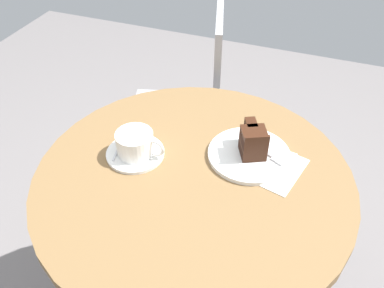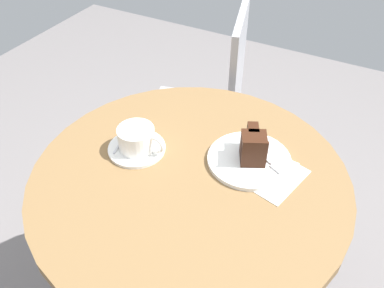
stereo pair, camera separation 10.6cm
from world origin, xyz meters
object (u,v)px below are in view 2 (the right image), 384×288
Objects in this scene: cake_plate at (249,160)px; fork at (268,160)px; saucer at (137,148)px; cafe_chair at (214,101)px; coffee_cup at (137,138)px; cake_slice at (253,147)px; napkin at (266,171)px; teaspoon at (124,138)px.

fork is at bearing 14.57° from cake_plate.
saucer is 0.35m from fork.
cafe_chair is at bearing 94.53° from saucer.
cafe_chair is (-0.05, 0.59, -0.26)m from coffee_cup.
coffee_cup is 0.35m from fork.
cake_slice is 0.77× the size of fork.
fork is at bearing 102.70° from napkin.
coffee_cup is 1.31× the size of teaspoon.
cafe_chair is (-0.05, 0.59, -0.23)m from saucer.
fork is at bearing 21.78° from cafe_chair.
saucer is 0.05m from teaspoon.
teaspoon is 0.74× the size of fork.
coffee_cup is 0.69× the size of napkin.
napkin is at bearing 13.79° from coffee_cup.
saucer is 0.81× the size of napkin.
coffee_cup is 1.25× the size of cake_slice.
cafe_chair is (-0.39, 0.51, -0.22)m from napkin.
coffee_cup is at bearing -135.19° from fork.
napkin is at bearing -23.62° from cake_slice.
cake_slice is at bearing -87.35° from teaspoon.
napkin is (0.01, -0.03, -0.01)m from fork.
coffee_cup is (0.00, 0.00, 0.04)m from saucer.
cake_plate is 0.04m from cake_slice.
napkin is (0.05, -0.02, -0.05)m from cake_slice.
cake_slice is 0.55× the size of napkin.
saucer is 0.17× the size of cafe_chair.
coffee_cup is at bearing -166.21° from napkin.
fork is 0.66m from cafe_chair.
teaspoon is 0.96× the size of cake_slice.
coffee_cup is 0.96× the size of fork.
saucer is 1.17× the size of coffee_cup.
coffee_cup is 0.15× the size of cafe_chair.
teaspoon is 0.35m from cake_plate.
cake_plate is 0.05m from napkin.
cake_plate is 1.14× the size of napkin.
napkin is at bearing -91.96° from teaspoon.
cafe_chair is at bearing 94.93° from coffee_cup.
cake_slice is (0.34, 0.09, 0.04)m from teaspoon.
saucer is 0.35m from napkin.
cafe_chair is at bearing 123.93° from cake_plate.
coffee_cup is 0.35m from napkin.
napkin is (0.34, 0.08, -0.00)m from saucer.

